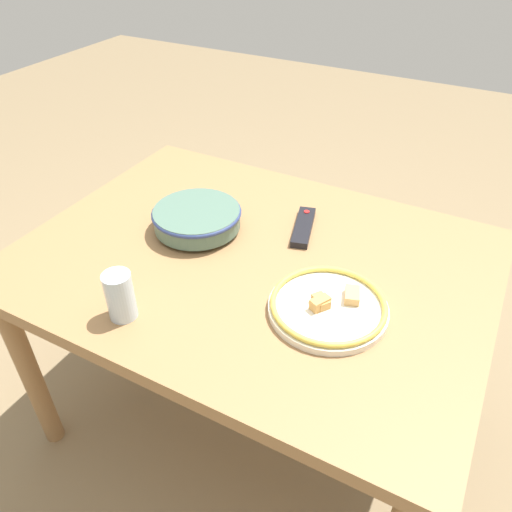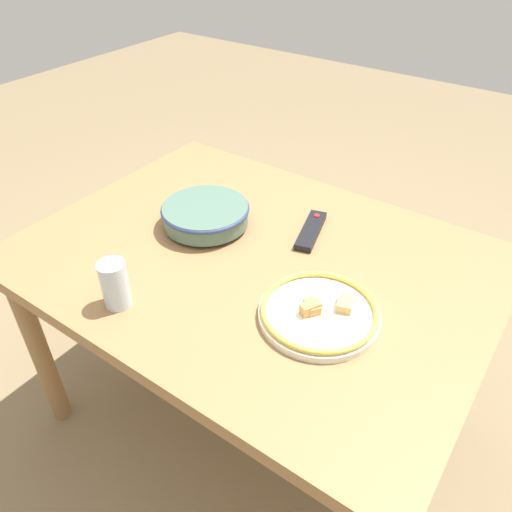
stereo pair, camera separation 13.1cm
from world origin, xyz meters
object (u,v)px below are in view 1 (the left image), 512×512
object	(u,v)px
noodle_bowl	(197,218)
tv_remote	(303,227)
drinking_glass	(120,296)
food_plate	(328,306)

from	to	relation	value
noodle_bowl	tv_remote	size ratio (longest dim) A/B	1.30
tv_remote	drinking_glass	size ratio (longest dim) A/B	1.63
noodle_bowl	tv_remote	bearing A→B (deg)	27.59
noodle_bowl	drinking_glass	world-z (taller)	drinking_glass
noodle_bowl	drinking_glass	xyz separation A→B (m)	(0.05, -0.39, 0.02)
food_plate	drinking_glass	size ratio (longest dim) A/B	2.34
tv_remote	drinking_glass	bearing A→B (deg)	-129.21
noodle_bowl	food_plate	xyz separation A→B (m)	(0.47, -0.15, -0.02)
food_plate	noodle_bowl	bearing A→B (deg)	162.56
noodle_bowl	food_plate	size ratio (longest dim) A/B	0.91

